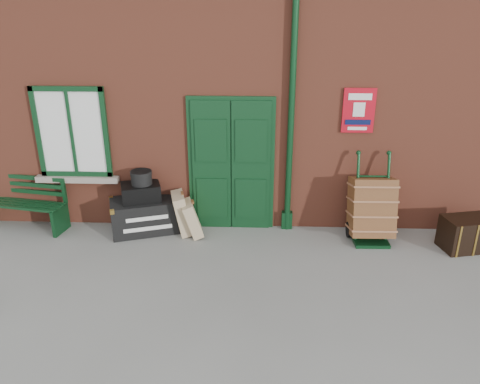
# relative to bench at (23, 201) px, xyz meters

# --- Properties ---
(ground) EXTENTS (80.00, 80.00, 0.00)m
(ground) POSITION_rel_bench_xyz_m (3.86, -1.32, -0.47)
(ground) COLOR gray
(ground) RESTS_ON ground
(station_building) EXTENTS (10.30, 4.30, 4.36)m
(station_building) POSITION_rel_bench_xyz_m (3.86, 2.17, 1.70)
(station_building) COLOR brown
(station_building) RESTS_ON ground
(bench) EXTENTS (1.55, 0.72, 0.93)m
(bench) POSITION_rel_bench_xyz_m (0.00, 0.00, 0.00)
(bench) COLOR #0D3218
(bench) RESTS_ON ground
(houdini_trunk) EXTENTS (1.27, 0.94, 0.56)m
(houdini_trunk) POSITION_rel_bench_xyz_m (2.12, -0.07, -0.18)
(houdini_trunk) COLOR black
(houdini_trunk) RESTS_ON ground
(strongbox) EXTENTS (0.73, 0.62, 0.28)m
(strongbox) POSITION_rel_bench_xyz_m (2.07, -0.07, 0.24)
(strongbox) COLOR black
(strongbox) RESTS_ON houdini_trunk
(hatbox) EXTENTS (0.43, 0.43, 0.23)m
(hatbox) POSITION_rel_bench_xyz_m (2.10, -0.07, 0.49)
(hatbox) COLOR black
(hatbox) RESTS_ON strongbox
(suitcase_back) EXTENTS (0.43, 0.55, 0.71)m
(suitcase_back) POSITION_rel_bench_xyz_m (2.74, -0.12, -0.11)
(suitcase_back) COLOR tan
(suitcase_back) RESTS_ON ground
(suitcase_front) EXTENTS (0.44, 0.51, 0.61)m
(suitcase_front) POSITION_rel_bench_xyz_m (2.92, -0.22, -0.16)
(suitcase_front) COLOR tan
(suitcase_front) RESTS_ON ground
(porter_trolley) EXTENTS (0.70, 0.75, 1.41)m
(porter_trolley) POSITION_rel_bench_xyz_m (5.84, -0.21, 0.08)
(porter_trolley) COLOR #0C3318
(porter_trolley) RESTS_ON ground
(dark_trunk) EXTENTS (0.81, 0.62, 0.53)m
(dark_trunk) POSITION_rel_bench_xyz_m (7.28, -0.49, -0.20)
(dark_trunk) COLOR black
(dark_trunk) RESTS_ON ground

